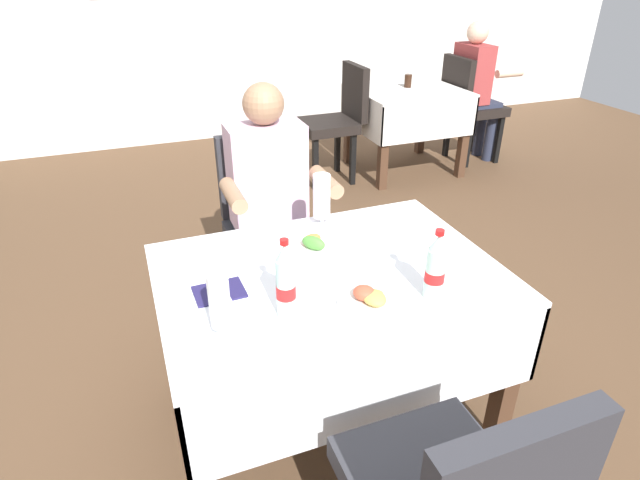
% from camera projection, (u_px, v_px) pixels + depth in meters
% --- Properties ---
extents(ground_plane, '(11.00, 11.00, 0.00)m').
position_uv_depth(ground_plane, '(312.00, 416.00, 2.26)').
color(ground_plane, brown).
extents(main_dining_table, '(1.24, 0.90, 0.74)m').
position_uv_depth(main_dining_table, '(329.00, 308.00, 1.99)').
color(main_dining_table, white).
rests_on(main_dining_table, ground).
extents(chair_far_diner_seat, '(0.44, 0.50, 0.97)m').
position_uv_depth(chair_far_diner_seat, '(268.00, 220.00, 2.69)').
color(chair_far_diner_seat, '#2D2D33').
rests_on(chair_far_diner_seat, ground).
extents(seated_diner_far, '(0.50, 0.46, 1.26)m').
position_uv_depth(seated_diner_far, '(271.00, 201.00, 2.53)').
color(seated_diner_far, '#282D42').
rests_on(seated_diner_far, ground).
extents(plate_near_camera, '(0.23, 0.23, 0.06)m').
position_uv_depth(plate_near_camera, '(370.00, 298.00, 1.73)').
color(plate_near_camera, white).
rests_on(plate_near_camera, main_dining_table).
extents(plate_far_diner, '(0.22, 0.22, 0.07)m').
position_uv_depth(plate_far_diner, '(314.00, 243.00, 2.07)').
color(plate_far_diner, white).
rests_on(plate_far_diner, main_dining_table).
extents(beer_glass_left, '(0.07, 0.07, 0.22)m').
position_uv_depth(beer_glass_left, '(322.00, 199.00, 2.20)').
color(beer_glass_left, white).
rests_on(beer_glass_left, main_dining_table).
extents(beer_glass_middle, '(0.07, 0.07, 0.21)m').
position_uv_depth(beer_glass_middle, '(220.00, 303.00, 1.54)').
color(beer_glass_middle, white).
rests_on(beer_glass_middle, main_dining_table).
extents(cola_bottle_primary, '(0.06, 0.06, 0.28)m').
position_uv_depth(cola_bottle_primary, '(286.00, 283.00, 1.63)').
color(cola_bottle_primary, silver).
rests_on(cola_bottle_primary, main_dining_table).
extents(cola_bottle_secondary, '(0.07, 0.07, 0.25)m').
position_uv_depth(cola_bottle_secondary, '(435.00, 268.00, 1.72)').
color(cola_bottle_secondary, silver).
rests_on(cola_bottle_secondary, main_dining_table).
extents(napkin_cutlery_set, '(0.17, 0.19, 0.01)m').
position_uv_depth(napkin_cutlery_set, '(219.00, 291.00, 1.79)').
color(napkin_cutlery_set, '#231E4C').
rests_on(napkin_cutlery_set, main_dining_table).
extents(background_dining_table, '(0.90, 0.82, 0.74)m').
position_uv_depth(background_dining_table, '(406.00, 110.00, 4.62)').
color(background_dining_table, white).
rests_on(background_dining_table, ground).
extents(background_chair_left, '(0.50, 0.44, 0.97)m').
position_uv_depth(background_chair_left, '(337.00, 117.00, 4.41)').
color(background_chair_left, black).
rests_on(background_chair_left, ground).
extents(background_chair_right, '(0.50, 0.44, 0.97)m').
position_uv_depth(background_chair_right, '(469.00, 103.00, 4.83)').
color(background_chair_right, black).
rests_on(background_chair_right, ground).
extents(background_patron, '(0.46, 0.50, 1.26)m').
position_uv_depth(background_patron, '(476.00, 85.00, 4.77)').
color(background_patron, '#282D42').
rests_on(background_patron, ground).
extents(background_table_tumbler, '(0.06, 0.06, 0.11)m').
position_uv_depth(background_table_tumbler, '(408.00, 81.00, 4.56)').
color(background_table_tumbler, black).
rests_on(background_table_tumbler, background_dining_table).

